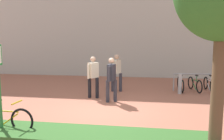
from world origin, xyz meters
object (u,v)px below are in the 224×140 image
object	(u,v)px
bike_rack_cluster	(202,84)
person_shirt_white	(117,70)
bollard_steel	(180,84)
person_suited_dark	(111,77)
person_casual_tan	(93,74)
bike_at_sign	(5,118)

from	to	relation	value
bike_rack_cluster	person_shirt_white	world-z (taller)	person_shirt_white
bollard_steel	person_shirt_white	distance (m)	2.90
person_suited_dark	person_casual_tan	size ratio (longest dim) A/B	1.00
person_casual_tan	bike_rack_cluster	bearing A→B (deg)	22.93
bike_rack_cluster	person_suited_dark	size ratio (longest dim) A/B	1.54
bollard_steel	person_casual_tan	size ratio (longest dim) A/B	0.52
bike_rack_cluster	person_shirt_white	distance (m)	4.05
bike_rack_cluster	person_shirt_white	size ratio (longest dim) A/B	1.54
bike_at_sign	bollard_steel	distance (m)	7.23
person_shirt_white	person_casual_tan	world-z (taller)	same
bollard_steel	person_suited_dark	bearing A→B (deg)	-147.65
person_shirt_white	person_casual_tan	size ratio (longest dim) A/B	1.00
bollard_steel	person_shirt_white	xyz separation A→B (m)	(-2.85, 0.08, 0.53)
bike_at_sign	person_casual_tan	world-z (taller)	person_casual_tan
person_casual_tan	person_shirt_white	bearing A→B (deg)	59.24
person_casual_tan	person_suited_dark	bearing A→B (deg)	-31.54
bike_at_sign	person_casual_tan	size ratio (longest dim) A/B	0.98
person_shirt_white	person_casual_tan	xyz separation A→B (m)	(-0.80, -1.34, 0.00)
bike_rack_cluster	person_casual_tan	size ratio (longest dim) A/B	1.54
bike_at_sign	bollard_steel	world-z (taller)	bollard_steel
bike_at_sign	bike_rack_cluster	distance (m)	8.53
bike_at_sign	bike_rack_cluster	bearing A→B (deg)	42.93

